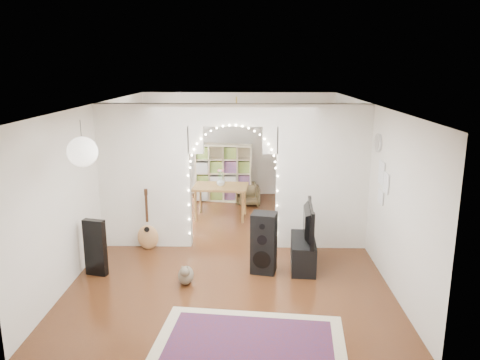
{
  "coord_description": "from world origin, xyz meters",
  "views": [
    {
      "loc": [
        0.34,
        -8.45,
        3.35
      ],
      "look_at": [
        0.12,
        0.3,
        1.22
      ],
      "focal_mm": 35.0,
      "sensor_mm": 36.0,
      "label": 1
    }
  ],
  "objects_px": {
    "bookcase": "(223,173)",
    "dining_table": "(221,189)",
    "dining_chair_right": "(249,196)",
    "acoustic_guitar": "(148,227)",
    "dining_chair_left": "(246,193)",
    "media_console": "(303,253)",
    "floor_speaker": "(264,243)"
  },
  "relations": [
    {
      "from": "acoustic_guitar",
      "to": "media_console",
      "type": "height_order",
      "value": "acoustic_guitar"
    },
    {
      "from": "bookcase",
      "to": "dining_chair_right",
      "type": "relative_size",
      "value": 2.85
    },
    {
      "from": "dining_chair_right",
      "to": "acoustic_guitar",
      "type": "bearing_deg",
      "value": -127.22
    },
    {
      "from": "media_console",
      "to": "dining_chair_right",
      "type": "height_order",
      "value": "media_console"
    },
    {
      "from": "dining_table",
      "to": "dining_chair_left",
      "type": "bearing_deg",
      "value": 69.98
    },
    {
      "from": "floor_speaker",
      "to": "dining_table",
      "type": "distance_m",
      "value": 2.99
    },
    {
      "from": "bookcase",
      "to": "dining_chair_left",
      "type": "height_order",
      "value": "bookcase"
    },
    {
      "from": "media_console",
      "to": "bookcase",
      "type": "relative_size",
      "value": 0.69
    },
    {
      "from": "acoustic_guitar",
      "to": "dining_table",
      "type": "bearing_deg",
      "value": 56.7
    },
    {
      "from": "acoustic_guitar",
      "to": "floor_speaker",
      "type": "relative_size",
      "value": 0.97
    },
    {
      "from": "dining_table",
      "to": "dining_chair_left",
      "type": "xyz_separation_m",
      "value": [
        0.54,
        1.24,
        -0.43
      ]
    },
    {
      "from": "bookcase",
      "to": "dining_chair_left",
      "type": "bearing_deg",
      "value": -8.86
    },
    {
      "from": "bookcase",
      "to": "dining_chair_right",
      "type": "height_order",
      "value": "bookcase"
    },
    {
      "from": "dining_table",
      "to": "dining_chair_right",
      "type": "xyz_separation_m",
      "value": [
        0.64,
        1.07,
        -0.45
      ]
    },
    {
      "from": "floor_speaker",
      "to": "dining_chair_left",
      "type": "bearing_deg",
      "value": 106.67
    },
    {
      "from": "floor_speaker",
      "to": "dining_table",
      "type": "bearing_deg",
      "value": 119.19
    },
    {
      "from": "floor_speaker",
      "to": "bookcase",
      "type": "relative_size",
      "value": 0.7
    },
    {
      "from": "dining_table",
      "to": "dining_chair_right",
      "type": "height_order",
      "value": "dining_table"
    },
    {
      "from": "floor_speaker",
      "to": "dining_table",
      "type": "xyz_separation_m",
      "value": [
        -0.9,
        2.84,
        0.17
      ]
    },
    {
      "from": "acoustic_guitar",
      "to": "dining_chair_left",
      "type": "height_order",
      "value": "acoustic_guitar"
    },
    {
      "from": "dining_table",
      "to": "media_console",
      "type": "bearing_deg",
      "value": -55.54
    },
    {
      "from": "floor_speaker",
      "to": "media_console",
      "type": "xyz_separation_m",
      "value": [
        0.68,
        0.22,
        -0.26
      ]
    },
    {
      "from": "media_console",
      "to": "dining_table",
      "type": "relative_size",
      "value": 0.8
    },
    {
      "from": "floor_speaker",
      "to": "dining_table",
      "type": "height_order",
      "value": "floor_speaker"
    },
    {
      "from": "bookcase",
      "to": "dining_table",
      "type": "bearing_deg",
      "value": -79.11
    },
    {
      "from": "bookcase",
      "to": "dining_table",
      "type": "height_order",
      "value": "bookcase"
    },
    {
      "from": "dining_chair_left",
      "to": "bookcase",
      "type": "bearing_deg",
      "value": 154.63
    },
    {
      "from": "dining_chair_left",
      "to": "floor_speaker",
      "type": "bearing_deg",
      "value": -91.72
    },
    {
      "from": "bookcase",
      "to": "dining_chair_left",
      "type": "relative_size",
      "value": 2.64
    },
    {
      "from": "dining_chair_left",
      "to": "acoustic_guitar",
      "type": "bearing_deg",
      "value": -126.23
    },
    {
      "from": "floor_speaker",
      "to": "dining_chair_left",
      "type": "xyz_separation_m",
      "value": [
        -0.35,
        4.08,
        -0.26
      ]
    },
    {
      "from": "media_console",
      "to": "dining_chair_right",
      "type": "bearing_deg",
      "value": 107.73
    }
  ]
}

